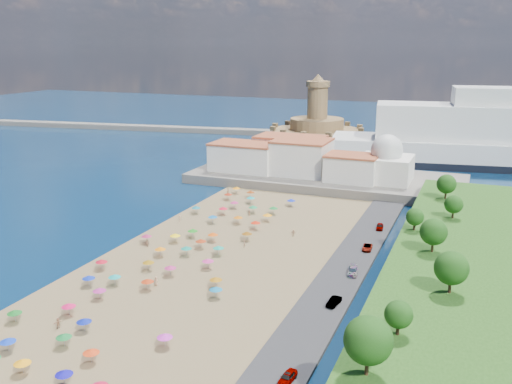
% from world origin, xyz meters
% --- Properties ---
extents(ground, '(700.00, 700.00, 0.00)m').
position_xyz_m(ground, '(0.00, 0.00, 0.00)').
color(ground, '#071938').
rests_on(ground, ground).
extents(terrace, '(90.00, 36.00, 3.00)m').
position_xyz_m(terrace, '(10.00, 73.00, 1.50)').
color(terrace, '#59544C').
rests_on(terrace, ground).
extents(jetty, '(18.00, 70.00, 2.40)m').
position_xyz_m(jetty, '(-12.00, 108.00, 1.20)').
color(jetty, '#59544C').
rests_on(jetty, ground).
extents(breakwater, '(199.03, 34.77, 2.60)m').
position_xyz_m(breakwater, '(-110.00, 153.00, 1.30)').
color(breakwater, '#59544C').
rests_on(breakwater, ground).
extents(waterfront_buildings, '(57.00, 29.00, 11.00)m').
position_xyz_m(waterfront_buildings, '(-3.05, 73.64, 7.88)').
color(waterfront_buildings, silver).
rests_on(waterfront_buildings, terrace).
extents(domed_building, '(16.00, 16.00, 15.00)m').
position_xyz_m(domed_building, '(30.00, 71.00, 8.97)').
color(domed_building, silver).
rests_on(domed_building, terrace).
extents(fortress, '(40.00, 40.00, 32.40)m').
position_xyz_m(fortress, '(-12.00, 138.00, 6.68)').
color(fortress, olive).
rests_on(fortress, ground).
extents(beach_parasols, '(31.25, 115.92, 2.20)m').
position_xyz_m(beach_parasols, '(-1.39, -10.64, 2.15)').
color(beach_parasols, gray).
rests_on(beach_parasols, beach).
extents(beachgoers, '(32.57, 101.52, 1.89)m').
position_xyz_m(beachgoers, '(-3.83, -5.61, 1.13)').
color(beachgoers, tan).
rests_on(beachgoers, beach).
extents(parked_cars, '(2.65, 75.56, 1.41)m').
position_xyz_m(parked_cars, '(36.00, -3.17, 1.37)').
color(parked_cars, gray).
rests_on(parked_cars, promenade).
extents(hillside_trees, '(14.18, 111.26, 7.80)m').
position_xyz_m(hillside_trees, '(49.80, -14.34, 10.07)').
color(hillside_trees, '#382314').
rests_on(hillside_trees, hillside).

